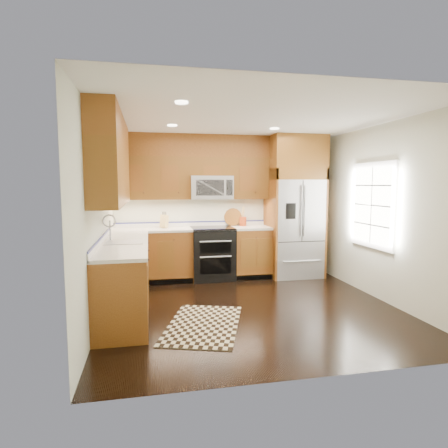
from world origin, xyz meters
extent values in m
plane|color=black|center=(0.00, 0.00, 0.00)|extent=(4.00, 4.00, 0.00)
cube|color=silver|center=(0.00, 2.00, 1.30)|extent=(4.00, 0.02, 2.60)
cube|color=silver|center=(-2.00, 0.00, 1.30)|extent=(0.02, 4.00, 2.60)
cube|color=silver|center=(2.00, 0.00, 1.30)|extent=(0.02, 4.00, 2.60)
cube|color=white|center=(1.98, 0.20, 1.40)|extent=(0.04, 1.10, 1.30)
cube|color=white|center=(1.97, 0.20, 1.40)|extent=(0.02, 0.95, 1.15)
cube|color=brown|center=(-1.31, 1.70, 0.45)|extent=(1.37, 0.60, 0.90)
cube|color=brown|center=(0.49, 1.70, 0.45)|extent=(0.72, 0.60, 0.90)
cube|color=brown|center=(-1.70, 0.20, 0.45)|extent=(0.60, 2.40, 0.90)
cube|color=silver|center=(-0.57, 1.70, 0.92)|extent=(2.85, 0.62, 0.04)
cube|color=silver|center=(-1.70, 0.20, 0.92)|extent=(0.62, 2.40, 0.04)
cube|color=brown|center=(-0.57, 1.83, 1.83)|extent=(2.85, 0.33, 0.75)
cube|color=brown|center=(-1.83, 0.20, 1.83)|extent=(0.33, 2.40, 0.75)
cube|color=brown|center=(-0.57, 1.83, 2.40)|extent=(2.85, 0.33, 0.40)
cube|color=brown|center=(-1.83, 0.20, 2.40)|extent=(0.33, 2.40, 0.40)
cube|color=black|center=(-0.25, 1.67, 0.46)|extent=(0.76, 0.64, 0.92)
cube|color=black|center=(-0.25, 1.67, 0.94)|extent=(0.76, 0.60, 0.02)
cube|color=black|center=(-0.25, 1.35, 0.62)|extent=(0.55, 0.01, 0.18)
cube|color=black|center=(-0.25, 1.35, 0.30)|extent=(0.55, 0.01, 0.28)
cylinder|color=#B2B2B7|center=(-0.25, 1.33, 0.74)|extent=(0.55, 0.02, 0.02)
cylinder|color=#B2B2B7|center=(-0.25, 1.33, 0.47)|extent=(0.55, 0.02, 0.02)
cube|color=#B2B2B7|center=(-0.25, 1.80, 1.66)|extent=(0.76, 0.40, 0.42)
cube|color=black|center=(-0.30, 1.60, 1.66)|extent=(0.50, 0.01, 0.28)
cube|color=#B2B2B7|center=(1.30, 1.63, 0.90)|extent=(0.90, 0.74, 1.80)
cube|color=black|center=(1.30, 1.26, 1.25)|extent=(0.01, 0.01, 1.08)
cube|color=black|center=(1.08, 1.25, 1.25)|extent=(0.18, 0.01, 0.28)
cube|color=brown|center=(0.83, 1.63, 1.00)|extent=(0.04, 0.74, 2.00)
cube|color=brown|center=(1.77, 1.63, 1.00)|extent=(0.04, 0.74, 2.00)
cube|color=brown|center=(1.30, 1.63, 2.20)|extent=(0.98, 0.74, 0.80)
cube|color=#B2B2B7|center=(-1.70, 0.20, 0.95)|extent=(0.50, 0.42, 0.02)
cylinder|color=#B2B2B7|center=(-1.90, 0.42, 1.08)|extent=(0.02, 0.02, 0.28)
torus|color=#B2B2B7|center=(-1.90, 0.34, 1.22)|extent=(0.18, 0.02, 0.18)
cube|color=black|center=(-0.74, -0.55, 0.01)|extent=(1.22, 1.58, 0.01)
cube|color=tan|center=(-1.10, 1.80, 1.06)|extent=(0.16, 0.18, 0.23)
cylinder|color=#A43814|center=(0.36, 1.84, 1.03)|extent=(0.15, 0.15, 0.17)
cylinder|color=brown|center=(0.19, 1.94, 0.95)|extent=(0.44, 0.44, 0.02)
camera|label=1|loc=(-1.37, -4.94, 1.71)|focal=30.00mm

